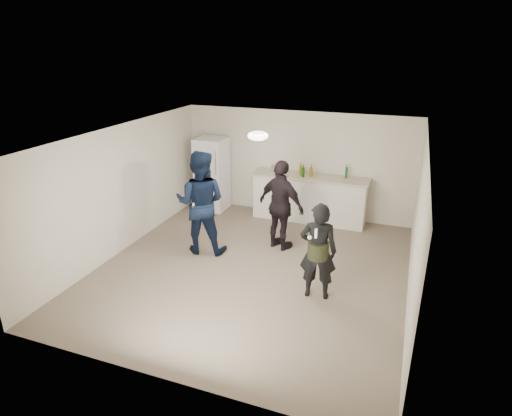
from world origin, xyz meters
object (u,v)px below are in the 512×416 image
(spectator, at_px, (281,206))
(shaker, at_px, (273,168))
(man, at_px, (201,203))
(counter, at_px, (309,199))
(woman, at_px, (318,251))
(fridge, at_px, (212,174))

(spectator, bearing_deg, shaker, -43.97)
(man, distance_m, spectator, 1.59)
(counter, height_order, woman, woman)
(counter, distance_m, woman, 3.28)
(counter, bearing_deg, shaker, 176.24)
(man, bearing_deg, counter, -136.90)
(fridge, distance_m, shaker, 1.57)
(man, bearing_deg, woman, 150.02)
(fridge, height_order, shaker, fridge)
(man, height_order, woman, man)
(shaker, relative_size, spectator, 0.09)
(man, relative_size, spectator, 1.12)
(counter, bearing_deg, fridge, -178.37)
(fridge, xyz_separation_m, spectator, (2.27, -1.56, 0.02))
(man, height_order, spectator, man)
(fridge, bearing_deg, shaker, 4.86)
(shaker, xyz_separation_m, woman, (1.81, -3.20, -0.35))
(counter, relative_size, woman, 1.57)
(woman, bearing_deg, man, -25.71)
(woman, xyz_separation_m, spectator, (-1.08, 1.51, 0.10))
(counter, relative_size, shaker, 15.29)
(fridge, distance_m, man, 2.37)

